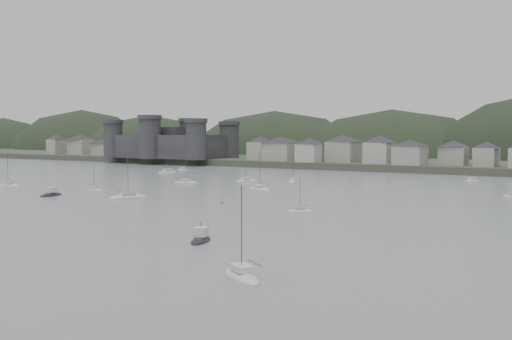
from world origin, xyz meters
The scene contains 8 objects.
ground centered at (0.00, 0.00, 0.00)m, with size 900.00×900.00×0.00m, color slate.
far_shore_land centered at (0.00, 295.00, 1.50)m, with size 900.00×250.00×3.00m, color #383D2D.
forested_ridge centered at (4.83, 269.40, -11.28)m, with size 851.55×103.94×102.57m.
castle centered at (-120.00, 179.80, 10.96)m, with size 66.00×43.00×20.00m.
moored_fleet centered at (-16.46, 57.22, 0.18)m, with size 262.52×171.76×13.51m.
motor_launch_near centered at (34.07, 5.58, 0.30)m, with size 4.87×7.29×3.66m.
motor_launch_far centered at (-38.90, 36.97, 0.29)m, with size 3.98×7.90×3.81m.
mooring_buoys centered at (-0.84, 55.53, 0.15)m, with size 173.26×125.70×0.70m.
Camera 1 is at (89.99, -66.95, 16.59)m, focal length 42.66 mm.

